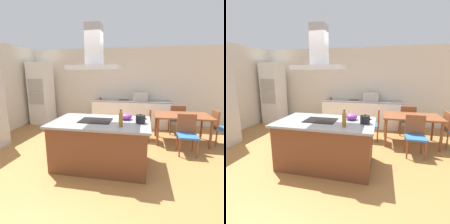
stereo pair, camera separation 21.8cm
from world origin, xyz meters
The scene contains 18 objects.
ground centered at (0.00, 1.50, 0.00)m, with size 16.00×16.00×0.00m, color #AD753D.
wall_back centered at (0.00, 3.25, 1.35)m, with size 7.20×0.10×2.70m, color beige.
kitchen_island centered at (0.00, 0.00, 0.45)m, with size 1.86×1.13×0.90m.
cooktop centered at (-0.11, 0.00, 0.91)m, with size 0.60×0.44×0.01m, color black.
tea_kettle centered at (0.75, 0.00, 0.97)m, with size 0.23×0.18×0.17m.
olive_oil_bottle centered at (0.42, -0.30, 1.03)m, with size 0.07×0.07×0.30m.
mixing_bowl centered at (0.46, 0.21, 0.96)m, with size 0.23×0.23×0.13m, color purple.
back_counter centered at (0.35, 2.88, 0.45)m, with size 2.67×0.62×0.90m.
countertop_microwave centered at (0.67, 2.88, 1.04)m, with size 0.50×0.38×0.28m, color #B2AFAA.
coffee_mug_red centered at (-0.73, 2.84, 0.95)m, with size 0.08×0.08×0.09m, color red.
cutting_board centered at (0.08, 2.93, 0.91)m, with size 0.34×0.24×0.02m, color brown.
wall_oven_stack centered at (-2.90, 2.65, 1.10)m, with size 0.70×0.66×2.20m.
dining_table centered at (1.78, 1.57, 0.67)m, with size 1.40×0.90×0.75m.
chair_at_left_end centered at (0.86, 1.57, 0.51)m, with size 0.42×0.42×0.89m.
chair_facing_island centered at (1.78, 0.90, 0.51)m, with size 0.42×0.42×0.89m.
chair_at_right_end centered at (2.69, 1.57, 0.51)m, with size 0.42×0.42×0.89m.
chair_facing_back_wall centered at (1.78, 2.23, 0.51)m, with size 0.42×0.42×0.89m.
range_hood centered at (-0.11, 0.00, 2.10)m, with size 0.90×0.55×0.78m.
Camera 1 is at (0.80, -3.13, 1.76)m, focal length 28.00 mm.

